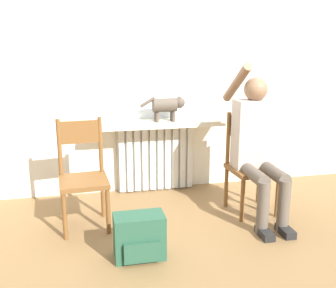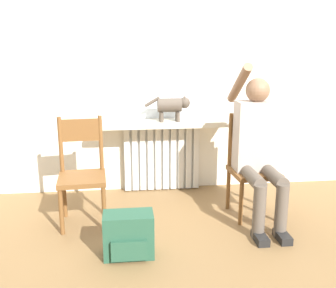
{
  "view_description": "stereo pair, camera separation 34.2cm",
  "coord_description": "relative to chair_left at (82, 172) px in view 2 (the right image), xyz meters",
  "views": [
    {
      "loc": [
        -0.72,
        -2.66,
        1.5
      ],
      "look_at": [
        0.0,
        0.57,
        0.64
      ],
      "focal_mm": 42.0,
      "sensor_mm": 36.0,
      "label": 1
    },
    {
      "loc": [
        -0.38,
        -2.72,
        1.5
      ],
      "look_at": [
        0.0,
        0.57,
        0.64
      ],
      "focal_mm": 42.0,
      "sensor_mm": 36.0,
      "label": 2
    }
  ],
  "objects": [
    {
      "name": "window_glass",
      "position": [
        0.74,
        0.73,
        0.88
      ],
      "size": [
        1.25,
        0.01,
        1.15
      ],
      "color": "white",
      "rests_on": "windowsill"
    },
    {
      "name": "ground_plane",
      "position": [
        0.74,
        -0.47,
        -0.45
      ],
      "size": [
        12.0,
        12.0,
        0.0
      ],
      "primitive_type": "plane",
      "color": "brown"
    },
    {
      "name": "radiator",
      "position": [
        0.74,
        0.68,
        -0.1
      ],
      "size": [
        0.79,
        0.08,
        0.7
      ],
      "color": "silver",
      "rests_on": "ground_plane"
    },
    {
      "name": "windowsill",
      "position": [
        0.74,
        0.58,
        0.28
      ],
      "size": [
        1.31,
        0.3,
        0.05
      ],
      "color": "beige",
      "rests_on": "radiator"
    },
    {
      "name": "chair_left",
      "position": [
        0.0,
        0.0,
        0.0
      ],
      "size": [
        0.41,
        0.41,
        0.9
      ],
      "rotation": [
        0.0,
        0.0,
        0.07
      ],
      "color": "brown",
      "rests_on": "ground_plane"
    },
    {
      "name": "cat",
      "position": [
        0.83,
        0.55,
        0.46
      ],
      "size": [
        0.45,
        0.13,
        0.25
      ],
      "color": "#4C4238",
      "rests_on": "windowsill"
    },
    {
      "name": "backpack",
      "position": [
        0.37,
        -0.61,
        -0.29
      ],
      "size": [
        0.36,
        0.23,
        0.32
      ],
      "color": "#234C38",
      "rests_on": "ground_plane"
    },
    {
      "name": "chair_right",
      "position": [
        1.47,
        0.0,
        0.0
      ],
      "size": [
        0.41,
        0.41,
        0.9
      ],
      "rotation": [
        0.0,
        0.0,
        0.06
      ],
      "color": "brown",
      "rests_on": "ground_plane"
    },
    {
      "name": "person",
      "position": [
        1.48,
        -0.11,
        0.22
      ],
      "size": [
        0.36,
        0.99,
        1.34
      ],
      "color": "brown",
      "rests_on": "ground_plane"
    },
    {
      "name": "wall_with_window",
      "position": [
        0.74,
        0.76,
        0.9
      ],
      "size": [
        7.0,
        0.06,
        2.7
      ],
      "color": "white",
      "rests_on": "ground_plane"
    }
  ]
}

